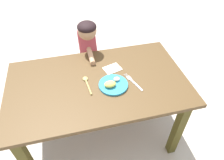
# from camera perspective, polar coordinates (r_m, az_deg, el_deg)

# --- Properties ---
(ground_plane) EXTENTS (8.00, 8.00, 0.00)m
(ground_plane) POSITION_cam_1_polar(r_m,az_deg,el_deg) (2.12, -3.04, -14.84)
(ground_plane) COLOR beige
(dining_table) EXTENTS (1.36, 0.80, 0.73)m
(dining_table) POSITION_cam_1_polar(r_m,az_deg,el_deg) (1.63, -3.83, -3.37)
(dining_table) COLOR #4F391F
(dining_table) RESTS_ON ground_plane
(plate) EXTENTS (0.22, 0.22, 0.06)m
(plate) POSITION_cam_1_polar(r_m,az_deg,el_deg) (1.50, 0.25, -1.22)
(plate) COLOR teal
(plate) RESTS_ON dining_table
(fork) EXTENTS (0.09, 0.21, 0.01)m
(fork) POSITION_cam_1_polar(r_m,az_deg,el_deg) (1.55, 5.95, -0.55)
(fork) COLOR silver
(fork) RESTS_ON dining_table
(spoon) EXTENTS (0.05, 0.20, 0.02)m
(spoon) POSITION_cam_1_polar(r_m,az_deg,el_deg) (1.54, -7.06, -0.68)
(spoon) COLOR tan
(spoon) RESTS_ON dining_table
(person) EXTENTS (0.16, 0.42, 1.01)m
(person) POSITION_cam_1_polar(r_m,az_deg,el_deg) (2.04, -6.43, 5.27)
(person) COLOR #4D4A69
(person) RESTS_ON ground_plane
(napkin) EXTENTS (0.16, 0.14, 0.00)m
(napkin) POSITION_cam_1_polar(r_m,az_deg,el_deg) (1.66, 0.09, 3.20)
(napkin) COLOR white
(napkin) RESTS_ON dining_table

